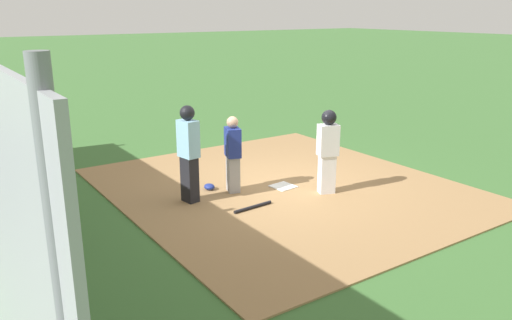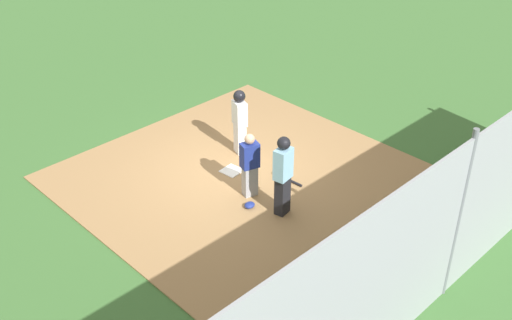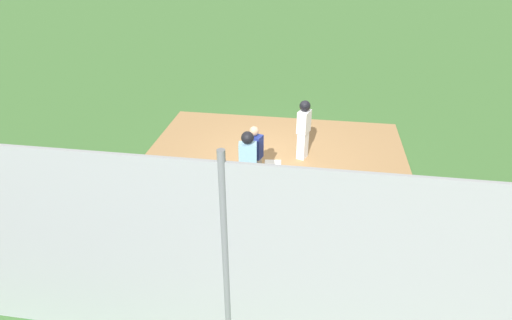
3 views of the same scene
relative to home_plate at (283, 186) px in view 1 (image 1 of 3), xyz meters
name	(u,v)px [view 1 (image 1 of 3)]	position (x,y,z in m)	size (l,w,h in m)	color
ground_plane	(283,188)	(0.00, 0.00, -0.04)	(140.00, 140.00, 0.00)	#3D6B33
dirt_infield	(283,187)	(0.00, 0.00, -0.03)	(7.20, 6.40, 0.03)	#9E774C
home_plate	(283,186)	(0.00, 0.00, 0.00)	(0.44, 0.44, 0.02)	white
catcher	(233,153)	(-0.35, -0.98, 0.77)	(0.44, 0.36, 1.52)	#9E9EA3
umpire	(189,151)	(-0.34, -1.94, 0.96)	(0.42, 0.32, 1.83)	black
runner	(328,146)	(0.75, 0.50, 0.94)	(0.37, 0.45, 1.66)	silver
baseball_bat	(253,207)	(0.64, -1.18, 0.02)	(0.06, 0.06, 0.83)	black
catcher_mask	(209,187)	(-0.70, -1.33, 0.05)	(0.24, 0.20, 0.12)	navy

